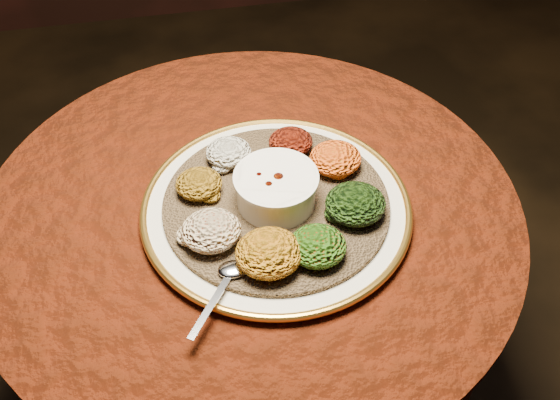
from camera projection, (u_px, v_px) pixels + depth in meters
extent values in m
plane|color=black|center=(260.00, 394.00, 1.64)|extent=(4.00, 4.00, 0.00)
cylinder|color=black|center=(260.00, 390.00, 1.62)|extent=(0.44, 0.44, 0.04)
cylinder|color=black|center=(257.00, 322.00, 1.39)|extent=(0.12, 0.12, 0.68)
cylinder|color=black|center=(251.00, 214.00, 1.13)|extent=(0.80, 0.80, 0.04)
cylinder|color=#391004|center=(254.00, 263.00, 1.24)|extent=(0.93, 0.93, 0.34)
cylinder|color=#391004|center=(251.00, 203.00, 1.11)|extent=(0.96, 0.96, 0.01)
cylinder|color=beige|center=(276.00, 209.00, 1.08)|extent=(0.51, 0.51, 0.02)
torus|color=gold|center=(276.00, 206.00, 1.08)|extent=(0.47, 0.47, 0.01)
cylinder|color=brown|center=(276.00, 203.00, 1.07)|extent=(0.51, 0.51, 0.01)
cylinder|color=silver|center=(276.00, 189.00, 1.05)|extent=(0.13, 0.13, 0.06)
cylinder|color=silver|center=(276.00, 178.00, 1.03)|extent=(0.14, 0.14, 0.01)
cylinder|color=#601C04|center=(276.00, 181.00, 1.04)|extent=(0.11, 0.11, 0.01)
ellipsoid|color=silver|center=(233.00, 269.00, 0.96)|extent=(0.05, 0.04, 0.01)
cube|color=silver|center=(212.00, 304.00, 0.92)|extent=(0.08, 0.11, 0.00)
ellipsoid|color=silver|center=(228.00, 152.00, 1.13)|extent=(0.08, 0.08, 0.04)
ellipsoid|color=black|center=(291.00, 142.00, 1.15)|extent=(0.08, 0.08, 0.04)
ellipsoid|color=#AB6A0E|center=(335.00, 158.00, 1.11)|extent=(0.09, 0.09, 0.04)
ellipsoid|color=black|center=(355.00, 204.00, 1.03)|extent=(0.10, 0.10, 0.05)
ellipsoid|color=maroon|center=(317.00, 246.00, 0.97)|extent=(0.09, 0.09, 0.04)
ellipsoid|color=#B96A10|center=(269.00, 253.00, 0.96)|extent=(0.11, 0.10, 0.05)
ellipsoid|color=maroon|center=(211.00, 231.00, 0.99)|extent=(0.10, 0.09, 0.05)
ellipsoid|color=#855910|center=(199.00, 184.00, 1.07)|extent=(0.08, 0.08, 0.04)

